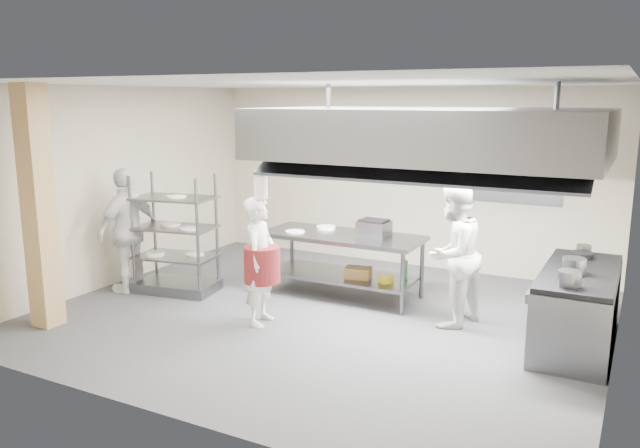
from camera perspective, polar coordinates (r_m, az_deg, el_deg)
The scene contains 23 objects.
floor at distance 8.32m, azimuth 0.07°, elevation -8.35°, with size 7.00×7.00×0.00m, color #3C3C3F.
ceiling at distance 7.83m, azimuth 0.08°, elevation 12.77°, with size 7.00×7.00×0.00m, color silver.
wall_back at distance 10.66m, azimuth 7.62°, elevation 4.24°, with size 7.00×7.00×0.00m, color #B6A990.
wall_left at distance 10.04m, azimuth -17.93°, elevation 3.34°, with size 6.00×6.00×0.00m, color #B6A990.
wall_right at distance 7.06m, azimuth 26.12°, elevation -0.52°, with size 6.00×6.00×0.00m, color #B6A990.
column at distance 8.36m, azimuth -24.32°, elevation 1.34°, with size 0.30×0.30×3.00m, color tan.
exhaust_hood at distance 7.71m, azimuth 10.17°, elevation 8.15°, with size 4.00×2.50×0.60m, color slate.
hood_strip_a at distance 8.05m, azimuth 3.95°, elevation 6.15°, with size 1.60×0.12×0.04m, color white.
hood_strip_b at distance 7.51m, azimuth 16.66°, elevation 5.32°, with size 1.60×0.12×0.04m, color white.
wall_shelf at distance 10.03m, azimuth 17.00°, elevation 3.39°, with size 1.50×0.28×0.04m, color slate.
island at distance 9.02m, azimuth 2.03°, elevation -3.75°, with size 2.30×0.96×0.91m, color slate, non-canonical shape.
island_worktop at distance 8.92m, azimuth 2.05°, elevation -1.12°, with size 2.30×0.96×0.06m, color slate.
island_undershelf at distance 9.06m, azimuth 2.03°, elevation -4.70°, with size 2.11×0.86×0.04m, color slate.
pass_rack at distance 9.35m, azimuth -13.11°, elevation -0.89°, with size 1.16×0.68×1.74m, color gray, non-canonical shape.
cooking_range at distance 7.83m, azimuth 22.47°, elevation -7.30°, with size 0.80×2.00×0.84m, color gray.
range_top at distance 7.70m, azimuth 22.72°, elevation -4.13°, with size 0.78×1.96×0.06m, color black.
chef_head at distance 7.85m, azimuth -5.46°, elevation -3.42°, with size 0.59×0.39×1.62m, color silver.
chef_line at distance 7.93m, azimuth 12.05°, elevation -2.75°, with size 0.88×0.69×1.82m, color silver.
chef_plating at distance 9.54m, azimuth -17.13°, elevation -0.56°, with size 1.08×0.45×1.84m, color silver.
griddle at distance 8.82m, azimuth 4.96°, elevation -0.41°, with size 0.42×0.33×0.21m, color slate.
wicker_basket at distance 8.84m, azimuth 3.51°, elevation -4.47°, with size 0.36×0.25×0.16m, color brown.
stockpot at distance 7.51m, azimuth 22.21°, elevation -3.55°, with size 0.26×0.26×0.18m, color gray.
plate_stack at distance 9.42m, azimuth -13.02°, elevation -2.74°, with size 0.28×0.28×0.05m, color white.
Camera 1 is at (3.64, -6.93, 2.82)m, focal length 35.00 mm.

